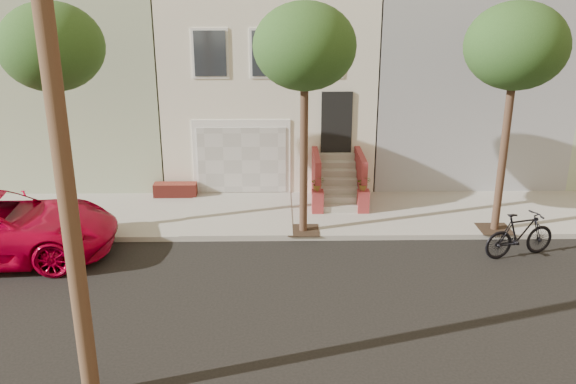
{
  "coord_description": "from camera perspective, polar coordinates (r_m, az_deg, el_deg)",
  "views": [
    {
      "loc": [
        0.28,
        -12.2,
        6.94
      ],
      "look_at": [
        0.55,
        3.0,
        1.63
      ],
      "focal_mm": 38.11,
      "sensor_mm": 36.0,
      "label": 1
    }
  ],
  "objects": [
    {
      "name": "motorcycle",
      "position": [
        17.13,
        20.84,
        -3.74
      ],
      "size": [
        2.13,
        1.12,
        1.23
      ],
      "primitive_type": "imported",
      "rotation": [
        0.0,
        0.0,
        1.85
      ],
      "color": "black",
      "rests_on": "ground"
    },
    {
      "name": "house_row",
      "position": [
        23.62,
        -1.72,
        11.23
      ],
      "size": [
        33.1,
        11.7,
        7.0
      ],
      "color": "beige",
      "rests_on": "sidewalk"
    },
    {
      "name": "tree_mid",
      "position": [
        16.2,
        1.57,
        13.29
      ],
      "size": [
        2.7,
        2.57,
        6.3
      ],
      "color": "#2D2116",
      "rests_on": "sidewalk"
    },
    {
      "name": "tree_right",
      "position": [
        17.34,
        20.51,
        12.51
      ],
      "size": [
        2.7,
        2.57,
        6.3
      ],
      "color": "#2D2116",
      "rests_on": "sidewalk"
    },
    {
      "name": "ground",
      "position": [
        14.04,
        -2.07,
        -10.39
      ],
      "size": [
        90.0,
        90.0,
        0.0
      ],
      "primitive_type": "plane",
      "color": "black",
      "rests_on": "ground"
    },
    {
      "name": "tree_left",
      "position": [
        17.19,
        -21.18,
        12.38
      ],
      "size": [
        2.7,
        2.57,
        6.3
      ],
      "color": "#2D2116",
      "rests_on": "sidewalk"
    },
    {
      "name": "sidewalk",
      "position": [
        18.85,
        -1.8,
        -2.11
      ],
      "size": [
        40.0,
        3.7,
        0.15
      ],
      "primitive_type": "cube",
      "color": "gray",
      "rests_on": "ground"
    }
  ]
}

